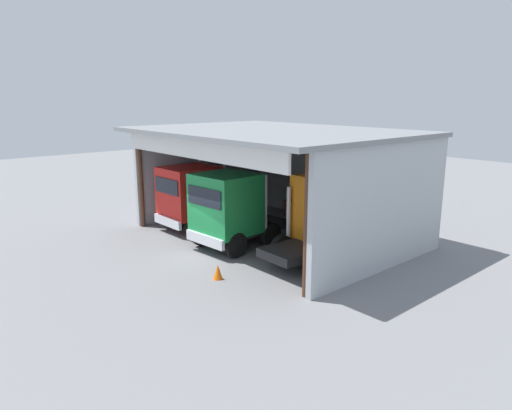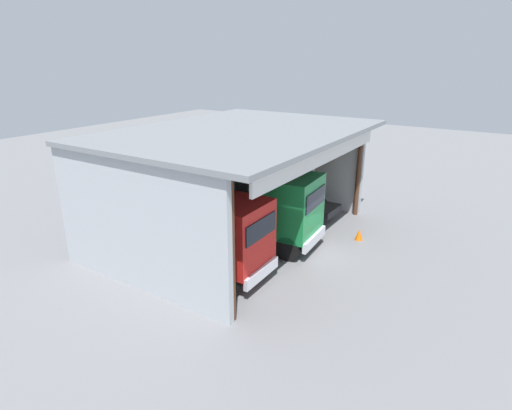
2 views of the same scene
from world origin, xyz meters
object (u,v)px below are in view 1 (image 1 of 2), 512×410
(truck_green_center_right_bay, at_px, (230,209))
(truck_orange_yard_outside, at_px, (325,217))
(tool_cart, at_px, (294,209))
(oil_drum, at_px, (291,210))
(traffic_cone, at_px, (218,272))
(truck_red_right_bay, at_px, (194,196))

(truck_green_center_right_bay, xyz_separation_m, truck_orange_yard_outside, (3.83, 1.94, 0.05))
(truck_green_center_right_bay, height_order, truck_orange_yard_outside, truck_orange_yard_outside)
(truck_orange_yard_outside, bearing_deg, tool_cart, 146.27)
(oil_drum, relative_size, traffic_cone, 1.60)
(oil_drum, bearing_deg, traffic_cone, -61.59)
(tool_cart, distance_m, traffic_cone, 9.77)
(truck_green_center_right_bay, distance_m, oil_drum, 6.23)
(oil_drum, bearing_deg, truck_orange_yard_outside, -33.70)
(tool_cart, xyz_separation_m, traffic_cone, (4.55, -8.64, -0.22))
(oil_drum, height_order, tool_cart, tool_cart)
(oil_drum, bearing_deg, tool_cart, 90.49)
(tool_cart, bearing_deg, oil_drum, -89.51)
(traffic_cone, bearing_deg, oil_drum, 118.41)
(oil_drum, distance_m, tool_cart, 0.24)
(truck_orange_yard_outside, xyz_separation_m, tool_cart, (-5.74, 4.06, -1.35))
(truck_red_right_bay, relative_size, traffic_cone, 8.74)
(tool_cart, relative_size, traffic_cone, 1.79)
(truck_red_right_bay, distance_m, tool_cart, 5.89)
(truck_red_right_bay, xyz_separation_m, traffic_cone, (6.32, -3.16, -1.45))
(truck_red_right_bay, relative_size, oil_drum, 5.45)
(truck_green_center_right_bay, xyz_separation_m, tool_cart, (-1.91, 6.00, -1.30))
(truck_orange_yard_outside, relative_size, tool_cart, 4.41)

